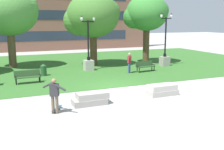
{
  "coord_description": "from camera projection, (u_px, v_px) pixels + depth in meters",
  "views": [
    {
      "loc": [
        -6.64,
        -15.44,
        4.32
      ],
      "look_at": [
        -0.86,
        -1.4,
        1.2
      ],
      "focal_mm": 42.0,
      "sensor_mm": 36.0,
      "label": 1
    }
  ],
  "objects": [
    {
      "name": "skateboard",
      "position": [
        57.0,
        109.0,
        12.89
      ],
      "size": [
        0.7,
        0.97,
        0.14
      ],
      "color": "#2D4C75",
      "rests_on": "ground"
    },
    {
      "name": "park_bench_near_left",
      "position": [
        28.0,
        76.0,
        18.49
      ],
      "size": [
        1.82,
        0.62,
        0.9
      ],
      "color": "#284723",
      "rests_on": "grass_lawn"
    },
    {
      "name": "trash_bin",
      "position": [
        44.0,
        70.0,
        21.01
      ],
      "size": [
        0.49,
        0.49,
        0.96
      ],
      "color": "#234C28",
      "rests_on": "grass_lawn"
    },
    {
      "name": "person_skateboarder",
      "position": [
        54.0,
        94.0,
        12.34
      ],
      "size": [
        0.96,
        1.11,
        1.71
      ],
      "color": "brown",
      "rests_on": "ground"
    },
    {
      "name": "park_bench_near_right",
      "position": [
        145.0,
        66.0,
        22.78
      ],
      "size": [
        1.85,
        0.76,
        0.9
      ],
      "color": "#284723",
      "rests_on": "grass_lawn"
    },
    {
      "name": "building_facade_distant",
      "position": [
        56.0,
        5.0,
        38.49
      ],
      "size": [
        29.73,
        1.03,
        13.22
      ],
      "color": "brown",
      "rests_on": "ground"
    },
    {
      "name": "tree_far_right",
      "position": [
        8.0,
        12.0,
        23.85
      ],
      "size": [
        5.46,
        5.2,
        7.4
      ],
      "color": "brown",
      "rests_on": "grass_lawn"
    },
    {
      "name": "tree_near_left",
      "position": [
        92.0,
        16.0,
        25.05
      ],
      "size": [
        5.27,
        5.02,
        7.0
      ],
      "color": "#4C3823",
      "rests_on": "grass_lawn"
    },
    {
      "name": "ground_plane",
      "position": [
        116.0,
        88.0,
        17.33
      ],
      "size": [
        140.0,
        140.0,
        0.0
      ],
      "primitive_type": "plane",
      "color": "#A3A09B"
    },
    {
      "name": "concrete_block_center",
      "position": [
        91.0,
        99.0,
        13.84
      ],
      "size": [
        1.9,
        0.9,
        0.64
      ],
      "color": "#9E9991",
      "rests_on": "ground"
    },
    {
      "name": "lamp_post_left",
      "position": [
        89.0,
        59.0,
        23.28
      ],
      "size": [
        1.32,
        0.8,
        4.78
      ],
      "color": "#ADA89E",
      "rests_on": "grass_lawn"
    },
    {
      "name": "person_bystander_near_lawn",
      "position": [
        129.0,
        62.0,
        22.03
      ],
      "size": [
        0.57,
        0.67,
        1.71
      ],
      "color": "#384C7A",
      "rests_on": "grass_lawn"
    },
    {
      "name": "concrete_block_left",
      "position": [
        162.0,
        90.0,
        15.59
      ],
      "size": [
        1.8,
        0.9,
        0.64
      ],
      "color": "#B2ADA3",
      "rests_on": "ground"
    },
    {
      "name": "grass_lawn",
      "position": [
        77.0,
        65.0,
        26.39
      ],
      "size": [
        40.0,
        20.0,
        0.02
      ],
      "primitive_type": "cube",
      "color": "#336628",
      "rests_on": "ground"
    },
    {
      "name": "lamp_post_right",
      "position": [
        165.0,
        55.0,
        25.61
      ],
      "size": [
        1.32,
        0.8,
        5.07
      ],
      "color": "gray",
      "rests_on": "grass_lawn"
    },
    {
      "name": "tree_far_left",
      "position": [
        146.0,
        14.0,
        26.58
      ],
      "size": [
        4.49,
        4.28,
        6.96
      ],
      "color": "#4C3823",
      "rests_on": "grass_lawn"
    }
  ]
}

